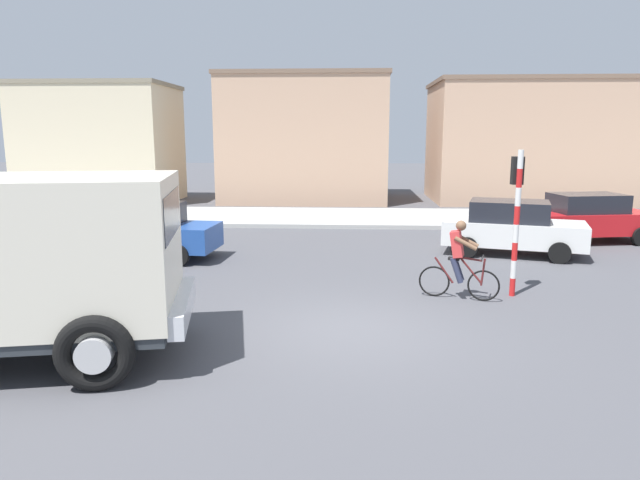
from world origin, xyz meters
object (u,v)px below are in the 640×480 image
(car_red_near, at_px, (145,230))
(car_white_mid, at_px, (512,227))
(cyclist, at_px, (459,260))
(car_far_side, at_px, (589,217))
(truck_foreground, at_px, (1,258))
(traffic_light_pole, at_px, (517,203))

(car_red_near, relative_size, car_white_mid, 0.95)
(cyclist, relative_size, car_far_side, 0.41)
(truck_foreground, height_order, cyclist, truck_foreground)
(car_red_near, distance_m, car_far_side, 14.12)
(traffic_light_pole, height_order, car_white_mid, traffic_light_pole)
(cyclist, bearing_deg, car_red_near, 156.08)
(truck_foreground, distance_m, cyclist, 8.62)
(truck_foreground, xyz_separation_m, car_far_side, (13.19, 10.81, -0.85))
(truck_foreground, bearing_deg, car_red_near, 94.10)
(car_red_near, xyz_separation_m, car_white_mid, (10.63, 1.11, 0.00))
(car_white_mid, bearing_deg, truck_foreground, -139.44)
(car_far_side, bearing_deg, car_white_mid, -144.95)
(traffic_light_pole, relative_size, car_far_side, 0.76)
(car_far_side, bearing_deg, car_red_near, -166.53)
(cyclist, distance_m, car_white_mid, 5.33)
(car_red_near, bearing_deg, car_far_side, 13.47)
(car_far_side, bearing_deg, truck_foreground, -140.67)
(cyclist, height_order, car_far_side, cyclist)
(car_white_mid, relative_size, car_far_side, 1.02)
(truck_foreground, relative_size, cyclist, 3.37)
(car_far_side, bearing_deg, cyclist, -128.65)
(traffic_light_pole, xyz_separation_m, car_red_near, (-9.45, 3.27, -1.25))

